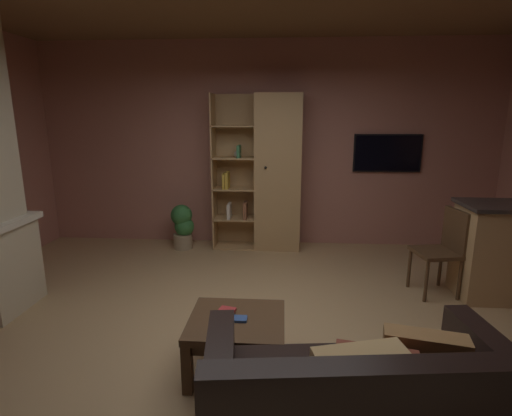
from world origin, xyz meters
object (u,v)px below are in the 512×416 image
at_px(coffee_table, 237,329).
at_px(table_book_0, 239,319).
at_px(wall_mounted_tv, 387,153).
at_px(dining_chair, 444,246).
at_px(leather_couch, 362,414).
at_px(bookshelf_cabinet, 272,174).
at_px(potted_floor_plant, 183,225).
at_px(table_book_1, 227,310).

relative_size(coffee_table, table_book_0, 5.79).
bearing_deg(table_book_0, wall_mounted_tv, 60.36).
bearing_deg(dining_chair, wall_mounted_tv, 98.54).
distance_m(leather_couch, table_book_0, 1.06).
xyz_separation_m(bookshelf_cabinet, wall_mounted_tv, (1.62, 0.21, 0.28)).
distance_m(bookshelf_cabinet, dining_chair, 2.39).
relative_size(coffee_table, potted_floor_plant, 1.10).
distance_m(leather_couch, potted_floor_plant, 3.96).
relative_size(bookshelf_cabinet, potted_floor_plant, 3.39).
height_order(bookshelf_cabinet, leather_couch, bookshelf_cabinet).
bearing_deg(table_book_0, leather_couch, -44.69).
bearing_deg(table_book_0, table_book_1, 138.99).
bearing_deg(table_book_1, leather_couch, -44.29).
xyz_separation_m(table_book_0, potted_floor_plant, (-1.11, 2.76, -0.09)).
relative_size(leather_couch, dining_chair, 1.90).
bearing_deg(wall_mounted_tv, potted_floor_plant, -173.31).
height_order(table_book_1, dining_chair, dining_chair).
height_order(coffee_table, potted_floor_plant, potted_floor_plant).
bearing_deg(coffee_table, dining_chair, 35.85).
bearing_deg(bookshelf_cabinet, potted_floor_plant, -174.26).
distance_m(bookshelf_cabinet, potted_floor_plant, 1.46).
height_order(dining_chair, potted_floor_plant, dining_chair).
xyz_separation_m(coffee_table, table_book_0, (0.02, -0.02, 0.09)).
distance_m(coffee_table, dining_chair, 2.50).
height_order(leather_couch, potted_floor_plant, leather_couch).
relative_size(table_book_1, wall_mounted_tv, 0.13).
relative_size(dining_chair, potted_floor_plant, 1.45).
height_order(bookshelf_cabinet, table_book_1, bookshelf_cabinet).
distance_m(leather_couch, coffee_table, 1.08).
distance_m(coffee_table, table_book_1, 0.15).
bearing_deg(table_book_1, dining_chair, 33.66).
bearing_deg(dining_chair, bookshelf_cabinet, 142.99).
xyz_separation_m(bookshelf_cabinet, table_book_0, (-0.14, -2.88, -0.64)).
relative_size(bookshelf_cabinet, dining_chair, 2.34).
height_order(bookshelf_cabinet, table_book_0, bookshelf_cabinet).
xyz_separation_m(leather_couch, table_book_1, (-0.84, 0.82, 0.15)).
height_order(leather_couch, table_book_1, leather_couch).
bearing_deg(coffee_table, potted_floor_plant, 111.86).
relative_size(bookshelf_cabinet, leather_couch, 1.23).
xyz_separation_m(bookshelf_cabinet, dining_chair, (1.86, -1.40, -0.54)).
distance_m(dining_chair, wall_mounted_tv, 1.82).
height_order(table_book_0, wall_mounted_tv, wall_mounted_tv).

